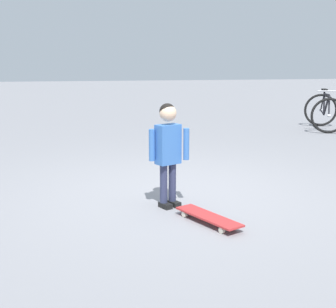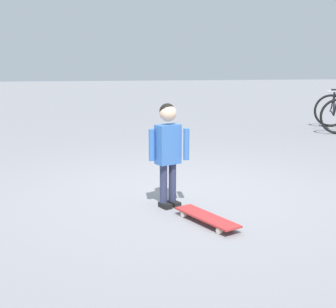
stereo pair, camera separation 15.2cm
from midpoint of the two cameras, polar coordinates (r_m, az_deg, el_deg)
ground_plane at (r=5.42m, az=2.69°, el=-4.64°), size 50.00×50.00×0.00m
child_person at (r=4.78m, az=0.92°, el=1.24°), size 0.25×0.41×1.06m
skateboard at (r=4.45m, az=5.64°, el=-7.57°), size 0.76×0.51×0.07m
bicycle_mid at (r=10.49m, az=19.67°, el=4.74°), size 1.24×1.01×0.85m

